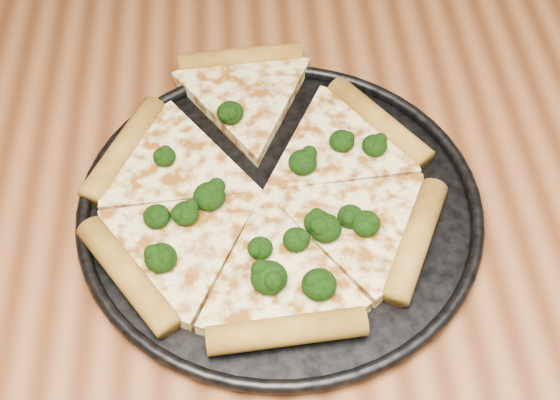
{
  "coord_description": "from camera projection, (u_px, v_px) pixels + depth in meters",
  "views": [
    {
      "loc": [
        -0.0,
        -0.32,
        1.3
      ],
      "look_at": [
        0.02,
        0.1,
        0.77
      ],
      "focal_mm": 49.73,
      "sensor_mm": 36.0,
      "label": 1
    }
  ],
  "objects": [
    {
      "name": "pizza",
      "position": [
        262.0,
        187.0,
        0.69
      ],
      "size": [
        0.33,
        0.35,
        0.02
      ],
      "rotation": [
        0.0,
        0.0,
        0.08
      ],
      "color": "#F3E395",
      "rests_on": "pizza_pan"
    },
    {
      "name": "pizza_pan",
      "position": [
        280.0,
        206.0,
        0.68
      ],
      "size": [
        0.36,
        0.36,
        0.02
      ],
      "color": "black",
      "rests_on": "dining_table"
    },
    {
      "name": "broccoli_florets",
      "position": [
        273.0,
        212.0,
        0.66
      ],
      "size": [
        0.22,
        0.22,
        0.02
      ],
      "color": "black",
      "rests_on": "pizza"
    },
    {
      "name": "dining_table",
      "position": [
        261.0,
        362.0,
        0.7
      ],
      "size": [
        1.2,
        0.9,
        0.75
      ],
      "color": "brown",
      "rests_on": "ground"
    }
  ]
}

